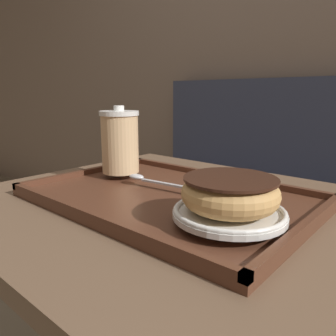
# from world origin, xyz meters

# --- Properties ---
(booth_bench) EXTENTS (1.23, 0.44, 1.00)m
(booth_bench) POSITION_xyz_m (-0.21, 0.87, 0.32)
(booth_bench) COLOR #33384C
(booth_bench) RESTS_ON ground_plane
(cafe_table) EXTENTS (0.78, 0.66, 0.73)m
(cafe_table) POSITION_xyz_m (0.00, 0.00, 0.55)
(cafe_table) COLOR brown
(cafe_table) RESTS_ON ground_plane
(serving_tray) EXTENTS (0.52, 0.35, 0.02)m
(serving_tray) POSITION_xyz_m (-0.01, -0.01, 0.74)
(serving_tray) COLOR #512D1E
(serving_tray) RESTS_ON cafe_table
(coffee_cup_front) EXTENTS (0.09, 0.09, 0.15)m
(coffee_cup_front) POSITION_xyz_m (-0.18, 0.02, 0.83)
(coffee_cup_front) COLOR #E0B784
(coffee_cup_front) RESTS_ON serving_tray
(plate_with_chocolate_donut) EXTENTS (0.16, 0.16, 0.01)m
(plate_with_chocolate_donut) POSITION_xyz_m (0.15, -0.06, 0.76)
(plate_with_chocolate_donut) COLOR white
(plate_with_chocolate_donut) RESTS_ON serving_tray
(donut_chocolate_glazed) EXTENTS (0.14, 0.14, 0.05)m
(donut_chocolate_glazed) POSITION_xyz_m (0.15, -0.06, 0.79)
(donut_chocolate_glazed) COLOR tan
(donut_chocolate_glazed) RESTS_ON plate_with_chocolate_donut
(spoon) EXTENTS (0.15, 0.03, 0.01)m
(spoon) POSITION_xyz_m (-0.08, 0.00, 0.76)
(spoon) COLOR silver
(spoon) RESTS_ON serving_tray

